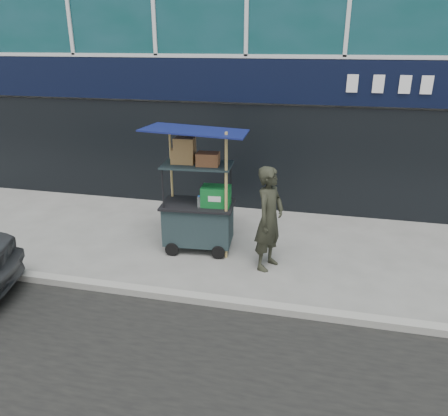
# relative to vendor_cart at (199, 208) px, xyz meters

# --- Properties ---
(ground) EXTENTS (80.00, 80.00, 0.00)m
(ground) POSITION_rel_vendor_cart_xyz_m (0.41, -1.57, -0.83)
(ground) COLOR slate
(ground) RESTS_ON ground
(curb) EXTENTS (80.00, 0.18, 0.12)m
(curb) POSITION_rel_vendor_cart_xyz_m (0.41, -1.77, -0.77)
(curb) COLOR gray
(curb) RESTS_ON ground
(vendor_cart) EXTENTS (1.84, 1.37, 2.36)m
(vendor_cart) POSITION_rel_vendor_cart_xyz_m (0.00, 0.00, 0.00)
(vendor_cart) COLOR black
(vendor_cart) RESTS_ON ground
(vendor_man) EXTENTS (0.64, 0.77, 1.81)m
(vendor_man) POSITION_rel_vendor_cart_xyz_m (1.35, -0.42, 0.08)
(vendor_man) COLOR #25271D
(vendor_man) RESTS_ON ground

